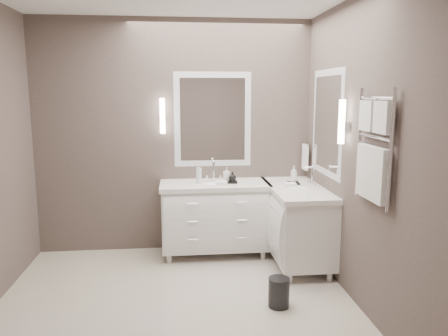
{
  "coord_description": "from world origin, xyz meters",
  "views": [
    {
      "loc": [
        0.04,
        -3.62,
        1.86
      ],
      "look_at": [
        0.5,
        0.7,
        1.11
      ],
      "focal_mm": 35.0,
      "sensor_mm": 36.0,
      "label": 1
    }
  ],
  "objects": [
    {
      "name": "wall_front",
      "position": [
        0.0,
        -1.5,
        1.35
      ],
      "size": [
        3.2,
        0.01,
        2.7
      ],
      "primitive_type": "cube",
      "color": "#524641",
      "rests_on": "floor"
    },
    {
      "name": "mirror_right",
      "position": [
        1.59,
        0.8,
        1.55
      ],
      "size": [
        0.02,
        0.9,
        1.1
      ],
      "color": "white",
      "rests_on": "wall_right"
    },
    {
      "name": "floor",
      "position": [
        0.0,
        0.0,
        -0.01
      ],
      "size": [
        3.2,
        3.0,
        0.01
      ],
      "primitive_type": "cube",
      "color": "beige",
      "rests_on": "ground"
    },
    {
      "name": "mirror_back",
      "position": [
        0.45,
        1.49,
        1.55
      ],
      "size": [
        0.9,
        0.02,
        1.1
      ],
      "color": "white",
      "rests_on": "wall_back"
    },
    {
      "name": "waste_bin",
      "position": [
        0.9,
        -0.1,
        0.13
      ],
      "size": [
        0.24,
        0.24,
        0.26
      ],
      "primitive_type": "cylinder",
      "rotation": [
        0.0,
        0.0,
        -0.37
      ],
      "color": "black",
      "rests_on": "floor"
    },
    {
      "name": "amenity_tray_right",
      "position": [
        1.32,
        1.05,
        0.86
      ],
      "size": [
        0.13,
        0.17,
        0.02
      ],
      "primitive_type": "cube",
      "rotation": [
        0.0,
        0.0,
        -0.07
      ],
      "color": "black",
      "rests_on": "vanity_right"
    },
    {
      "name": "towel_bar_corner",
      "position": [
        1.54,
        1.36,
        1.12
      ],
      "size": [
        0.03,
        0.22,
        0.3
      ],
      "color": "white",
      "rests_on": "wall_right"
    },
    {
      "name": "sconce_right",
      "position": [
        1.53,
        0.22,
        1.59
      ],
      "size": [
        0.06,
        0.06,
        0.4
      ],
      "color": "white",
      "rests_on": "wall_right"
    },
    {
      "name": "water_bottle",
      "position": [
        0.27,
        1.23,
        0.94
      ],
      "size": [
        0.07,
        0.07,
        0.17
      ],
      "primitive_type": "cylinder",
      "rotation": [
        0.0,
        0.0,
        -0.21
      ],
      "color": "silver",
      "rests_on": "vanity_back"
    },
    {
      "name": "soap_bottle_c",
      "position": [
        1.32,
        1.05,
        0.97
      ],
      "size": [
        0.07,
        0.07,
        0.19
      ],
      "primitive_type": "imported",
      "rotation": [
        0.0,
        0.0,
        0.04
      ],
      "color": "white",
      "rests_on": "amenity_tray_right"
    },
    {
      "name": "soap_bottle_a",
      "position": [
        0.59,
        1.23,
        0.95
      ],
      "size": [
        0.08,
        0.08,
        0.15
      ],
      "primitive_type": "imported",
      "rotation": [
        0.0,
        0.0,
        0.14
      ],
      "color": "white",
      "rests_on": "amenity_tray_back"
    },
    {
      "name": "soap_bottle_b",
      "position": [
        0.65,
        1.18,
        0.93
      ],
      "size": [
        0.11,
        0.11,
        0.11
      ],
      "primitive_type": "imported",
      "rotation": [
        0.0,
        0.0,
        0.36
      ],
      "color": "black",
      "rests_on": "amenity_tray_back"
    },
    {
      "name": "vanity_right",
      "position": [
        1.33,
        0.9,
        0.49
      ],
      "size": [
        0.59,
        1.24,
        0.97
      ],
      "color": "white",
      "rests_on": "floor"
    },
    {
      "name": "wall_back",
      "position": [
        0.0,
        1.5,
        1.35
      ],
      "size": [
        3.2,
        0.01,
        2.7
      ],
      "primitive_type": "cube",
      "color": "#524641",
      "rests_on": "floor"
    },
    {
      "name": "sconce_back",
      "position": [
        -0.13,
        1.43,
        1.59
      ],
      "size": [
        0.06,
        0.06,
        0.4
      ],
      "color": "white",
      "rests_on": "wall_back"
    },
    {
      "name": "vanity_back",
      "position": [
        0.45,
        1.23,
        0.49
      ],
      "size": [
        1.24,
        0.59,
        0.97
      ],
      "color": "white",
      "rests_on": "floor"
    },
    {
      "name": "towel_ladder",
      "position": [
        1.55,
        -0.4,
        1.39
      ],
      "size": [
        0.06,
        0.58,
        0.9
      ],
      "color": "white",
      "rests_on": "wall_right"
    },
    {
      "name": "wall_right",
      "position": [
        1.6,
        0.0,
        1.35
      ],
      "size": [
        0.01,
        3.0,
        2.7
      ],
      "primitive_type": "cube",
      "color": "#524641",
      "rests_on": "floor"
    },
    {
      "name": "amenity_tray_back",
      "position": [
        0.62,
        1.21,
        0.86
      ],
      "size": [
        0.17,
        0.13,
        0.02
      ],
      "primitive_type": "cube",
      "rotation": [
        0.0,
        0.0,
        -0.02
      ],
      "color": "black",
      "rests_on": "vanity_back"
    }
  ]
}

